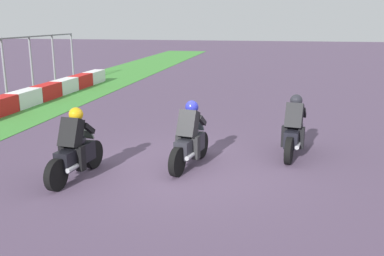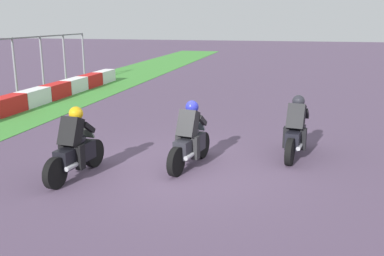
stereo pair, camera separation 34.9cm
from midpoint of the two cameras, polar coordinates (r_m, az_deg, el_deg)
ground_plane at (r=9.71m, az=-1.46°, el=-5.43°), size 120.00×120.00×0.00m
rider_lane_a at (r=10.71m, az=12.50°, el=-0.40°), size 2.04×0.60×1.51m
rider_lane_b at (r=9.68m, az=-1.32°, el=-1.62°), size 2.03×0.62×1.51m
rider_lane_c at (r=9.32m, az=-16.33°, el=-2.85°), size 2.04×0.57×1.51m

